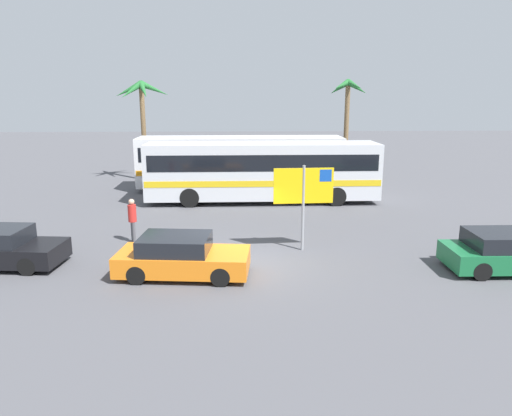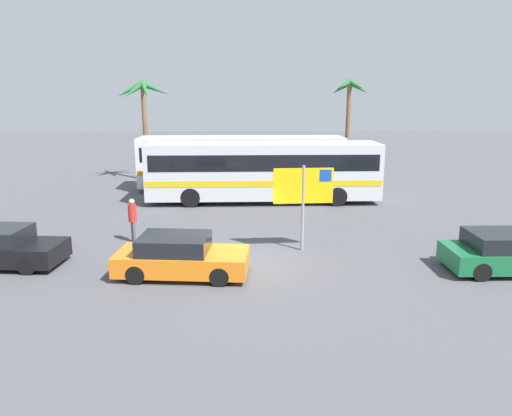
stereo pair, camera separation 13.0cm
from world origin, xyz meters
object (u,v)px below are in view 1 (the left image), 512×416
at_px(car_green, 505,252).
at_px(pedestrian_crossing_lot, 132,217).
at_px(car_orange, 181,257).
at_px(bus_front_coach, 262,169).
at_px(bus_rear_coach, 241,160).
at_px(car_black, 1,248).
at_px(ferry_sign, 305,189).

xyz_separation_m(car_green, pedestrian_crossing_lot, (-12.89, 3.61, 0.40)).
relative_size(car_orange, pedestrian_crossing_lot, 2.48).
bearing_deg(car_orange, bus_front_coach, 79.30).
height_order(bus_rear_coach, car_black, bus_rear_coach).
xyz_separation_m(car_green, car_black, (-16.78, 1.11, -0.00)).
relative_size(bus_front_coach, car_black, 2.99).
distance_m(ferry_sign, car_black, 10.67).
xyz_separation_m(ferry_sign, car_green, (6.33, -2.41, -1.69)).
bearing_deg(pedestrian_crossing_lot, ferry_sign, 144.42).
xyz_separation_m(ferry_sign, car_orange, (-4.27, -2.43, -1.69)).
distance_m(bus_front_coach, ferry_sign, 8.47).
bearing_deg(ferry_sign, car_black, -175.91).
xyz_separation_m(car_orange, car_black, (-6.18, 1.13, -0.00)).
bearing_deg(bus_rear_coach, pedestrian_crossing_lot, -111.81).
relative_size(car_orange, car_green, 1.10).
bearing_deg(pedestrian_crossing_lot, car_green, 139.16).
relative_size(bus_rear_coach, car_orange, 2.84).
relative_size(car_green, car_black, 0.96).
bearing_deg(car_black, car_green, 1.81).
xyz_separation_m(bus_front_coach, car_green, (7.44, -10.79, -1.15)).
bearing_deg(bus_rear_coach, car_green, -59.21).
relative_size(bus_rear_coach, ferry_sign, 3.84).
bearing_deg(car_black, car_orange, -4.76).
distance_m(ferry_sign, pedestrian_crossing_lot, 6.79).
xyz_separation_m(bus_front_coach, car_black, (-9.34, -9.68, -1.15)).
xyz_separation_m(ferry_sign, car_black, (-10.45, -1.30, -1.69)).
bearing_deg(ferry_sign, car_orange, -153.36).
relative_size(bus_front_coach, pedestrian_crossing_lot, 7.02).
xyz_separation_m(bus_rear_coach, car_orange, (-2.02, -14.42, -1.15)).
distance_m(car_green, car_black, 16.82).
bearing_deg(car_green, car_black, 177.08).
bearing_deg(car_green, bus_front_coach, 125.44).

